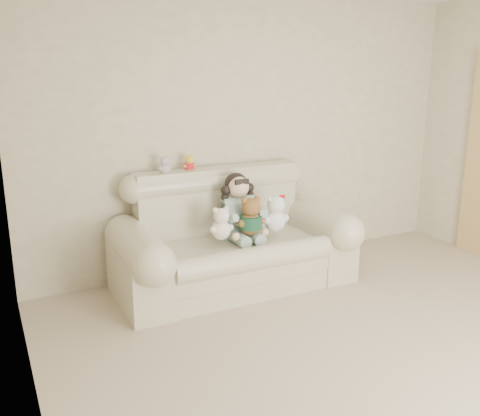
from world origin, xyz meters
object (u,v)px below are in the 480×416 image
brown_teddy (250,212)px  cream_teddy (221,220)px  white_cat (275,210)px  sofa (235,231)px  seated_child (238,206)px

brown_teddy → cream_teddy: size_ratio=1.21×
white_cat → cream_teddy: white_cat is taller
brown_teddy → cream_teddy: (-0.28, -0.00, -0.03)m
sofa → brown_teddy: size_ratio=5.19×
sofa → cream_teddy: size_ratio=6.27×
white_cat → cream_teddy: size_ratio=1.18×
brown_teddy → white_cat: 0.25m
seated_child → white_cat: size_ratio=1.53×
white_cat → seated_child: bearing=142.0°
brown_teddy → white_cat: brown_teddy is taller
sofa → brown_teddy: bearing=-49.4°
white_cat → cream_teddy: (-0.53, 0.00, -0.03)m
cream_teddy → white_cat: bearing=21.6°
sofa → cream_teddy: bearing=-148.7°
seated_child → brown_teddy: size_ratio=1.49×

